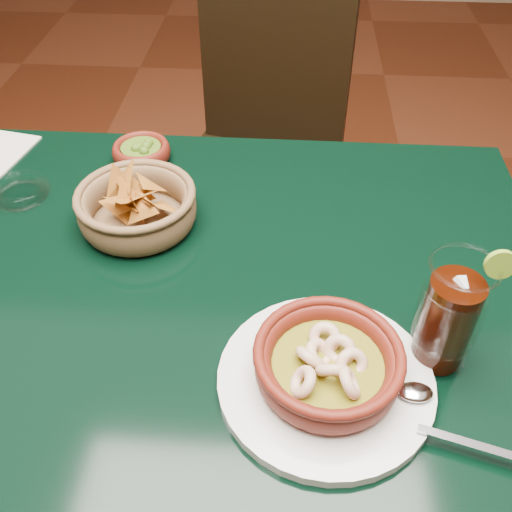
# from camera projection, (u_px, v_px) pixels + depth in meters

# --- Properties ---
(ground) EXTENTS (7.00, 7.00, 0.00)m
(ground) POSITION_uv_depth(u_px,v_px,m) (200.00, 490.00, 1.40)
(ground) COLOR #471C0C
(ground) RESTS_ON ground
(dining_table) EXTENTS (1.20, 0.80, 0.75)m
(dining_table) POSITION_uv_depth(u_px,v_px,m) (173.00, 313.00, 0.95)
(dining_table) COLOR black
(dining_table) RESTS_ON ground
(dining_chair) EXTENTS (0.52, 0.52, 0.93)m
(dining_chair) POSITION_uv_depth(u_px,v_px,m) (260.00, 156.00, 1.56)
(dining_chair) COLOR black
(dining_chair) RESTS_ON ground
(shrimp_plate) EXTENTS (0.36, 0.28, 0.08)m
(shrimp_plate) POSITION_uv_depth(u_px,v_px,m) (328.00, 368.00, 0.71)
(shrimp_plate) COLOR silver
(shrimp_plate) RESTS_ON dining_table
(chip_basket) EXTENTS (0.23, 0.23, 0.11)m
(chip_basket) POSITION_uv_depth(u_px,v_px,m) (137.00, 207.00, 0.95)
(chip_basket) COLOR brown
(chip_basket) RESTS_ON dining_table
(guacamole_ramekin) EXTENTS (0.13, 0.13, 0.04)m
(guacamole_ramekin) POSITION_uv_depth(u_px,v_px,m) (142.00, 152.00, 1.10)
(guacamole_ramekin) COLOR #55150D
(guacamole_ramekin) RESTS_ON dining_table
(cola_drink) EXTENTS (0.17, 0.17, 0.19)m
(cola_drink) POSITION_uv_depth(u_px,v_px,m) (449.00, 316.00, 0.71)
(cola_drink) COLOR white
(cola_drink) RESTS_ON dining_table
(glass_ashtray) EXTENTS (0.11, 0.11, 0.03)m
(glass_ashtray) POSITION_uv_depth(u_px,v_px,m) (20.00, 191.00, 1.02)
(glass_ashtray) COLOR white
(glass_ashtray) RESTS_ON dining_table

